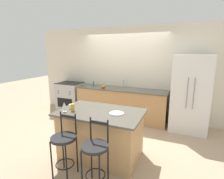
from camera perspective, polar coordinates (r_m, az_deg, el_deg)
ground_plane at (r=5.05m, az=1.37°, el=-10.83°), size 18.00×18.00×0.00m
wall_back at (r=5.36m, az=4.28°, el=5.47°), size 6.00×0.07×2.70m
back_counter at (r=5.24m, az=2.96°, el=-4.58°), size 2.68×0.70×0.93m
sink_faucet at (r=5.28m, az=3.78°, el=2.27°), size 0.02×0.13×0.22m
kitchen_island at (r=3.43m, az=-3.66°, el=-14.19°), size 1.56×0.99×0.90m
refrigerator at (r=4.77m, az=24.08°, el=-1.26°), size 0.88×0.78×1.91m
oven_range at (r=6.06m, az=-13.39°, el=-2.36°), size 0.79×0.66×0.97m
bar_stool_near at (r=2.98m, az=-15.37°, el=-16.74°), size 0.39×0.39×1.03m
bar_stool_far at (r=2.68m, az=-5.52°, el=-19.91°), size 0.39×0.39×1.03m
dinner_plate at (r=3.14m, az=1.54°, el=-7.70°), size 0.26×0.26×0.02m
wine_glass at (r=3.31m, az=-15.33°, el=-4.88°), size 0.08×0.08×0.18m
coffee_mug at (r=3.49m, az=-13.22°, el=-5.38°), size 0.11×0.08×0.09m
tumbler_cup at (r=3.33m, az=-12.73°, el=-5.73°), size 0.07×0.07×0.14m
pumpkin_decoration at (r=5.14m, az=-2.84°, el=1.01°), size 0.13×0.13×0.13m
soap_bottle at (r=5.44m, az=-6.03°, el=1.71°), size 0.05×0.05×0.15m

